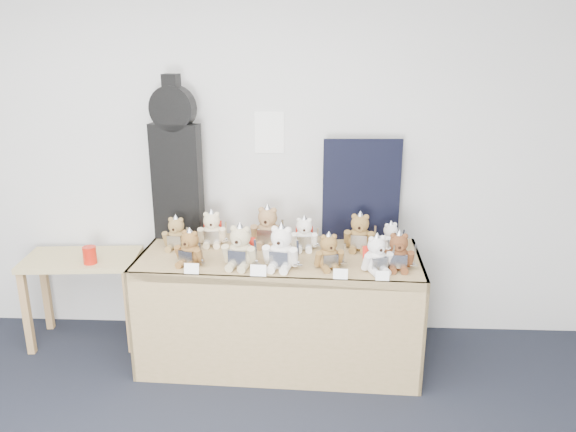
{
  "coord_description": "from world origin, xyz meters",
  "views": [
    {
      "loc": [
        0.92,
        -1.51,
        2.18
      ],
      "look_at": [
        0.76,
        1.92,
        1.09
      ],
      "focal_mm": 35.0,
      "sensor_mm": 36.0,
      "label": 1
    }
  ],
  "objects_px": {
    "guitar_case": "(176,161)",
    "teddy_front_end": "(398,253)",
    "teddy_back_left": "(212,230)",
    "teddy_front_right": "(329,253)",
    "teddy_front_far_left": "(190,249)",
    "teddy_back_far_left": "(176,234)",
    "teddy_back_centre_left": "(268,228)",
    "teddy_front_left": "(240,248)",
    "teddy_back_end": "(391,238)",
    "red_cup": "(90,255)",
    "teddy_back_centre_right": "(304,235)",
    "teddy_back_right": "(360,233)",
    "teddy_front_far_right": "(377,255)",
    "teddy_front_centre": "(281,249)",
    "side_table": "(83,272)",
    "display_table": "(279,282)"
  },
  "relations": [
    {
      "from": "guitar_case",
      "to": "red_cup",
      "type": "relative_size",
      "value": 9.43
    },
    {
      "from": "teddy_front_left",
      "to": "teddy_back_right",
      "type": "relative_size",
      "value": 1.07
    },
    {
      "from": "teddy_front_far_left",
      "to": "teddy_back_centre_right",
      "type": "height_order",
      "value": "teddy_front_far_left"
    },
    {
      "from": "teddy_front_far_left",
      "to": "teddy_back_end",
      "type": "distance_m",
      "value": 1.36
    },
    {
      "from": "teddy_front_left",
      "to": "teddy_back_end",
      "type": "height_order",
      "value": "teddy_front_left"
    },
    {
      "from": "teddy_back_centre_left",
      "to": "teddy_back_far_left",
      "type": "height_order",
      "value": "teddy_back_centre_left"
    },
    {
      "from": "red_cup",
      "to": "display_table",
      "type": "bearing_deg",
      "value": -6.0
    },
    {
      "from": "teddy_front_left",
      "to": "teddy_front_right",
      "type": "height_order",
      "value": "teddy_front_left"
    },
    {
      "from": "red_cup",
      "to": "teddy_back_centre_left",
      "type": "bearing_deg",
      "value": 5.27
    },
    {
      "from": "red_cup",
      "to": "teddy_back_right",
      "type": "distance_m",
      "value": 1.89
    },
    {
      "from": "teddy_front_centre",
      "to": "teddy_front_left",
      "type": "bearing_deg",
      "value": -172.55
    },
    {
      "from": "teddy_back_left",
      "to": "teddy_front_right",
      "type": "bearing_deg",
      "value": -30.96
    },
    {
      "from": "display_table",
      "to": "teddy_front_end",
      "type": "bearing_deg",
      "value": -7.78
    },
    {
      "from": "teddy_front_end",
      "to": "teddy_back_end",
      "type": "xyz_separation_m",
      "value": [
        -0.0,
        0.33,
        -0.02
      ]
    },
    {
      "from": "guitar_case",
      "to": "red_cup",
      "type": "bearing_deg",
      "value": -149.01
    },
    {
      "from": "teddy_front_far_left",
      "to": "teddy_back_far_left",
      "type": "xyz_separation_m",
      "value": [
        -0.16,
        0.29,
        -0.0
      ]
    },
    {
      "from": "teddy_front_right",
      "to": "teddy_back_end",
      "type": "relative_size",
      "value": 1.14
    },
    {
      "from": "teddy_back_centre_left",
      "to": "teddy_front_centre",
      "type": "bearing_deg",
      "value": -66.41
    },
    {
      "from": "teddy_front_end",
      "to": "teddy_back_left",
      "type": "xyz_separation_m",
      "value": [
        -1.25,
        0.38,
        0.0
      ]
    },
    {
      "from": "teddy_back_left",
      "to": "red_cup",
      "type": "bearing_deg",
      "value": -178.26
    },
    {
      "from": "teddy_back_far_left",
      "to": "teddy_front_right",
      "type": "bearing_deg",
      "value": -10.6
    },
    {
      "from": "guitar_case",
      "to": "teddy_front_end",
      "type": "xyz_separation_m",
      "value": [
        1.5,
        -0.5,
        -0.46
      ]
    },
    {
      "from": "teddy_front_right",
      "to": "teddy_back_left",
      "type": "xyz_separation_m",
      "value": [
        -0.81,
        0.39,
        0.01
      ]
    },
    {
      "from": "teddy_front_far_left",
      "to": "teddy_front_far_right",
      "type": "height_order",
      "value": "teddy_front_far_right"
    },
    {
      "from": "side_table",
      "to": "guitar_case",
      "type": "height_order",
      "value": "guitar_case"
    },
    {
      "from": "teddy_front_end",
      "to": "teddy_back_far_left",
      "type": "height_order",
      "value": "teddy_front_end"
    },
    {
      "from": "teddy_front_far_left",
      "to": "teddy_front_centre",
      "type": "distance_m",
      "value": 0.59
    },
    {
      "from": "guitar_case",
      "to": "teddy_back_centre_left",
      "type": "xyz_separation_m",
      "value": [
        0.65,
        -0.11,
        -0.44
      ]
    },
    {
      "from": "teddy_front_centre",
      "to": "teddy_front_right",
      "type": "distance_m",
      "value": 0.3
    },
    {
      "from": "red_cup",
      "to": "teddy_front_right",
      "type": "xyz_separation_m",
      "value": [
        1.66,
        -0.28,
        0.16
      ]
    },
    {
      "from": "teddy_back_left",
      "to": "guitar_case",
      "type": "bearing_deg",
      "value": 149.43
    },
    {
      "from": "teddy_front_centre",
      "to": "guitar_case",
      "type": "bearing_deg",
      "value": 156.37
    },
    {
      "from": "teddy_front_far_right",
      "to": "teddy_back_right",
      "type": "relative_size",
      "value": 0.92
    },
    {
      "from": "display_table",
      "to": "teddy_back_left",
      "type": "height_order",
      "value": "teddy_back_left"
    },
    {
      "from": "display_table",
      "to": "guitar_case",
      "type": "xyz_separation_m",
      "value": [
        -0.74,
        0.37,
        0.74
      ]
    },
    {
      "from": "teddy_front_far_right",
      "to": "teddy_front_end",
      "type": "distance_m",
      "value": 0.15
    },
    {
      "from": "teddy_front_left",
      "to": "teddy_front_right",
      "type": "bearing_deg",
      "value": 10.75
    },
    {
      "from": "display_table",
      "to": "teddy_front_end",
      "type": "relative_size",
      "value": 7.06
    },
    {
      "from": "guitar_case",
      "to": "teddy_front_left",
      "type": "bearing_deg",
      "value": -35.02
    },
    {
      "from": "teddy_back_left",
      "to": "teddy_back_centre_left",
      "type": "distance_m",
      "value": 0.39
    },
    {
      "from": "red_cup",
      "to": "teddy_back_centre_right",
      "type": "relative_size",
      "value": 0.48
    },
    {
      "from": "side_table",
      "to": "guitar_case",
      "type": "relative_size",
      "value": 0.72
    },
    {
      "from": "side_table",
      "to": "teddy_back_centre_right",
      "type": "xyz_separation_m",
      "value": [
        1.62,
        -0.07,
        0.34
      ]
    },
    {
      "from": "guitar_case",
      "to": "teddy_back_centre_left",
      "type": "height_order",
      "value": "guitar_case"
    },
    {
      "from": "teddy_front_far_left",
      "to": "teddy_front_left",
      "type": "height_order",
      "value": "teddy_front_left"
    },
    {
      "from": "side_table",
      "to": "red_cup",
      "type": "xyz_separation_m",
      "value": [
        0.12,
        -0.12,
        0.18
      ]
    },
    {
      "from": "teddy_back_right",
      "to": "teddy_back_end",
      "type": "xyz_separation_m",
      "value": [
        0.21,
        -0.01,
        -0.03
      ]
    },
    {
      "from": "teddy_front_end",
      "to": "teddy_back_far_left",
      "type": "xyz_separation_m",
      "value": [
        -1.48,
        0.3,
        -0.01
      ]
    },
    {
      "from": "display_table",
      "to": "teddy_front_left",
      "type": "bearing_deg",
      "value": -147.03
    },
    {
      "from": "red_cup",
      "to": "teddy_front_far_left",
      "type": "distance_m",
      "value": 0.83
    }
  ]
}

